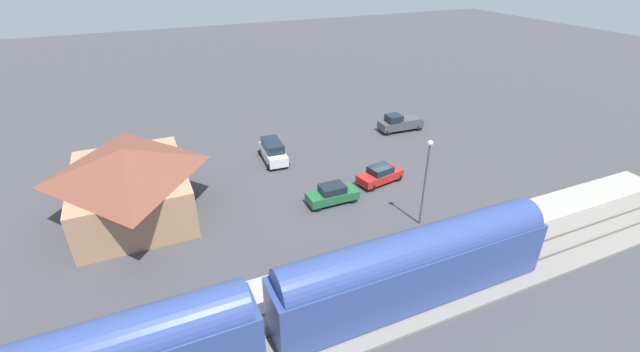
% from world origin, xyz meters
% --- Properties ---
extents(ground_plane, '(200.00, 200.00, 0.00)m').
position_xyz_m(ground_plane, '(0.00, 0.00, 0.00)').
color(ground_plane, '#424247').
extents(railway_track, '(4.80, 70.00, 0.30)m').
position_xyz_m(railway_track, '(-14.00, 0.00, 0.09)').
color(railway_track, gray).
rests_on(railway_track, ground).
extents(platform, '(3.20, 46.00, 0.30)m').
position_xyz_m(platform, '(-10.00, 0.00, 0.15)').
color(platform, '#A8A399').
rests_on(platform, ground).
extents(station_building, '(12.49, 9.49, 5.91)m').
position_xyz_m(station_building, '(4.00, 22.00, 3.06)').
color(station_building, tan).
rests_on(station_building, ground).
extents(pedestrian_on_platform, '(0.36, 0.36, 1.71)m').
position_xyz_m(pedestrian_on_platform, '(-10.34, -4.56, 1.28)').
color(pedestrian_on_platform, brown).
rests_on(pedestrian_on_platform, platform).
extents(sedan_green, '(1.87, 4.51, 1.74)m').
position_xyz_m(sedan_green, '(-1.39, 6.13, 0.88)').
color(sedan_green, '#236638').
rests_on(sedan_green, ground).
extents(pickup_charcoal, '(2.28, 5.51, 2.14)m').
position_xyz_m(pickup_charcoal, '(10.33, -8.63, 1.03)').
color(pickup_charcoal, '#47494F').
rests_on(pickup_charcoal, ground).
extents(suv_white, '(5.02, 2.65, 2.22)m').
position_xyz_m(suv_white, '(8.64, 8.23, 1.15)').
color(suv_white, white).
rests_on(suv_white, ground).
extents(sedan_red, '(2.66, 4.77, 1.74)m').
position_xyz_m(sedan_red, '(0.01, 0.43, 0.88)').
color(sedan_red, red).
rests_on(sedan_red, ground).
extents(light_pole_near_platform, '(0.44, 0.44, 7.39)m').
position_xyz_m(light_pole_near_platform, '(-7.20, 0.98, 4.68)').
color(light_pole_near_platform, '#515156').
rests_on(light_pole_near_platform, ground).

